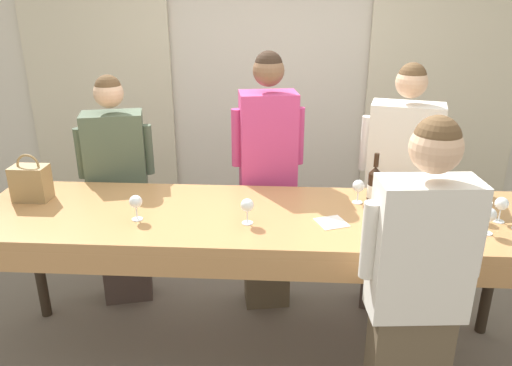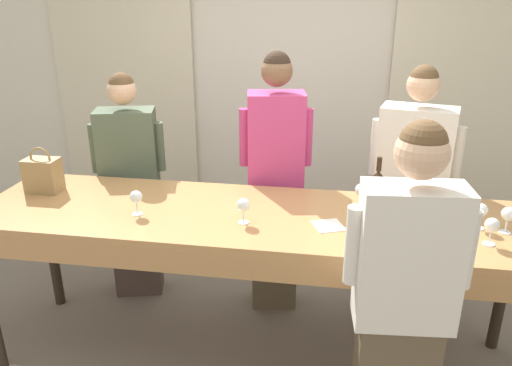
{
  "view_description": "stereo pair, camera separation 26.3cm",
  "coord_description": "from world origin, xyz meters",
  "px_view_note": "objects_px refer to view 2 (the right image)",
  "views": [
    {
      "loc": [
        0.16,
        -2.54,
        2.17
      ],
      "look_at": [
        0.0,
        0.08,
        1.15
      ],
      "focal_mm": 35.0,
      "sensor_mm": 36.0,
      "label": 1
    },
    {
      "loc": [
        0.42,
        -2.51,
        2.17
      ],
      "look_at": [
        0.0,
        0.08,
        1.15
      ],
      "focal_mm": 35.0,
      "sensor_mm": 36.0,
      "label": 2
    }
  ],
  "objects_px": {
    "tasting_bar": "(253,229)",
    "wine_glass_by_handbag": "(420,207)",
    "wine_glass_front_mid": "(243,206)",
    "guest_cream_sweater": "(409,199)",
    "host_pouring": "(403,303)",
    "wine_glass_near_host": "(508,215)",
    "guest_olive_jacket": "(131,187)",
    "wine_glass_center_right": "(492,226)",
    "wine_glass_by_bottle": "(136,198)",
    "wine_glass_back_mid": "(361,190)",
    "guest_pink_top": "(275,184)",
    "handbag": "(43,175)",
    "wine_glass_back_right": "(392,201)",
    "wine_glass_center_mid": "(481,211)",
    "wine_glass_front_right": "(438,198)",
    "wine_bottle": "(377,191)"
  },
  "relations": [
    {
      "from": "tasting_bar",
      "to": "wine_glass_by_handbag",
      "type": "height_order",
      "value": "wine_glass_by_handbag"
    },
    {
      "from": "wine_glass_front_mid",
      "to": "guest_cream_sweater",
      "type": "bearing_deg",
      "value": 37.32
    },
    {
      "from": "tasting_bar",
      "to": "host_pouring",
      "type": "xyz_separation_m",
      "value": [
        0.76,
        -0.58,
        -0.01
      ]
    },
    {
      "from": "wine_glass_near_host",
      "to": "guest_olive_jacket",
      "type": "distance_m",
      "value": 2.41
    },
    {
      "from": "wine_glass_front_mid",
      "to": "wine_glass_center_right",
      "type": "distance_m",
      "value": 1.24
    },
    {
      "from": "wine_glass_by_bottle",
      "to": "wine_glass_center_right",
      "type": "bearing_deg",
      "value": -1.74
    },
    {
      "from": "wine_glass_back_mid",
      "to": "guest_pink_top",
      "type": "bearing_deg",
      "value": 142.41
    },
    {
      "from": "tasting_bar",
      "to": "wine_glass_center_right",
      "type": "xyz_separation_m",
      "value": [
        1.21,
        -0.15,
        0.19
      ]
    },
    {
      "from": "handbag",
      "to": "guest_pink_top",
      "type": "xyz_separation_m",
      "value": [
        1.38,
        0.49,
        -0.16
      ]
    },
    {
      "from": "wine_glass_back_right",
      "to": "wine_glass_by_handbag",
      "type": "bearing_deg",
      "value": -22.95
    },
    {
      "from": "guest_olive_jacket",
      "to": "wine_glass_center_right",
      "type": "bearing_deg",
      "value": -19.61
    },
    {
      "from": "tasting_bar",
      "to": "wine_glass_center_right",
      "type": "relative_size",
      "value": 22.41
    },
    {
      "from": "wine_glass_center_right",
      "to": "guest_cream_sweater",
      "type": "xyz_separation_m",
      "value": [
        -0.27,
        0.78,
        -0.21
      ]
    },
    {
      "from": "wine_glass_center_mid",
      "to": "wine_glass_by_bottle",
      "type": "height_order",
      "value": "same"
    },
    {
      "from": "wine_glass_front_right",
      "to": "guest_pink_top",
      "type": "xyz_separation_m",
      "value": [
        -0.96,
        0.47,
        -0.16
      ]
    },
    {
      "from": "wine_glass_front_mid",
      "to": "wine_glass_front_right",
      "type": "height_order",
      "value": "same"
    },
    {
      "from": "tasting_bar",
      "to": "wine_glass_near_host",
      "type": "bearing_deg",
      "value": -0.05
    },
    {
      "from": "handbag",
      "to": "wine_glass_back_mid",
      "type": "xyz_separation_m",
      "value": [
        1.93,
        0.07,
        -0.01
      ]
    },
    {
      "from": "guest_cream_sweater",
      "to": "host_pouring",
      "type": "height_order",
      "value": "guest_cream_sweater"
    },
    {
      "from": "handbag",
      "to": "wine_glass_center_right",
      "type": "bearing_deg",
      "value": -6.52
    },
    {
      "from": "wine_bottle",
      "to": "tasting_bar",
      "type": "bearing_deg",
      "value": -164.59
    },
    {
      "from": "wine_glass_center_right",
      "to": "wine_glass_by_handbag",
      "type": "distance_m",
      "value": 0.36
    },
    {
      "from": "tasting_bar",
      "to": "wine_glass_by_bottle",
      "type": "xyz_separation_m",
      "value": [
        -0.64,
        -0.09,
        0.19
      ]
    },
    {
      "from": "wine_glass_by_handbag",
      "to": "host_pouring",
      "type": "distance_m",
      "value": 0.65
    },
    {
      "from": "wine_glass_back_mid",
      "to": "guest_olive_jacket",
      "type": "height_order",
      "value": "guest_olive_jacket"
    },
    {
      "from": "guest_pink_top",
      "to": "guest_cream_sweater",
      "type": "distance_m",
      "value": 0.89
    },
    {
      "from": "wine_glass_center_mid",
      "to": "wine_bottle",
      "type": "bearing_deg",
      "value": 163.0
    },
    {
      "from": "handbag",
      "to": "wine_glass_front_right",
      "type": "distance_m",
      "value": 2.34
    },
    {
      "from": "handbag",
      "to": "wine_glass_back_right",
      "type": "distance_m",
      "value": 2.09
    },
    {
      "from": "guest_olive_jacket",
      "to": "wine_bottle",
      "type": "bearing_deg",
      "value": -15.01
    },
    {
      "from": "wine_glass_near_host",
      "to": "guest_pink_top",
      "type": "distance_m",
      "value": 1.43
    },
    {
      "from": "wine_glass_back_right",
      "to": "host_pouring",
      "type": "bearing_deg",
      "value": -89.64
    },
    {
      "from": "wine_glass_back_right",
      "to": "guest_olive_jacket",
      "type": "bearing_deg",
      "value": 162.6
    },
    {
      "from": "tasting_bar",
      "to": "wine_bottle",
      "type": "relative_size",
      "value": 10.11
    },
    {
      "from": "wine_bottle",
      "to": "guest_olive_jacket",
      "type": "height_order",
      "value": "guest_olive_jacket"
    },
    {
      "from": "guest_cream_sweater",
      "to": "host_pouring",
      "type": "xyz_separation_m",
      "value": [
        -0.17,
        -1.21,
        0.01
      ]
    },
    {
      "from": "wine_glass_by_bottle",
      "to": "host_pouring",
      "type": "relative_size",
      "value": 0.08
    },
    {
      "from": "wine_glass_center_mid",
      "to": "wine_glass_near_host",
      "type": "height_order",
      "value": "same"
    },
    {
      "from": "wine_glass_front_right",
      "to": "wine_glass_center_right",
      "type": "xyz_separation_m",
      "value": [
        0.2,
        -0.32,
        0.0
      ]
    },
    {
      "from": "wine_glass_front_right",
      "to": "guest_cream_sweater",
      "type": "relative_size",
      "value": 0.08
    },
    {
      "from": "wine_glass_center_right",
      "to": "guest_pink_top",
      "type": "bearing_deg",
      "value": 146.0
    },
    {
      "from": "wine_glass_front_mid",
      "to": "guest_pink_top",
      "type": "bearing_deg",
      "value": 83.78
    },
    {
      "from": "handbag",
      "to": "wine_glass_front_right",
      "type": "height_order",
      "value": "handbag"
    },
    {
      "from": "wine_glass_front_mid",
      "to": "tasting_bar",
      "type": "bearing_deg",
      "value": 72.05
    },
    {
      "from": "wine_glass_front_right",
      "to": "host_pouring",
      "type": "height_order",
      "value": "host_pouring"
    },
    {
      "from": "handbag",
      "to": "wine_glass_by_bottle",
      "type": "distance_m",
      "value": 0.74
    },
    {
      "from": "wine_glass_center_mid",
      "to": "wine_glass_by_handbag",
      "type": "relative_size",
      "value": 1.0
    },
    {
      "from": "wine_glass_front_right",
      "to": "guest_pink_top",
      "type": "height_order",
      "value": "guest_pink_top"
    },
    {
      "from": "wine_glass_by_handbag",
      "to": "host_pouring",
      "type": "relative_size",
      "value": 0.08
    },
    {
      "from": "wine_glass_front_right",
      "to": "wine_glass_back_mid",
      "type": "height_order",
      "value": "same"
    }
  ]
}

